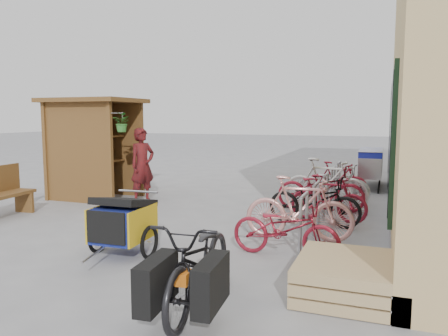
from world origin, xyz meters
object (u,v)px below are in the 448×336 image
(kiosk, at_px, (91,134))
(cargo_bike, at_px, (200,263))
(bike_1, at_px, (299,209))
(bike_3, at_px, (328,198))
(bike_0, at_px, (285,229))
(bike_4, at_px, (321,189))
(bike_7, at_px, (337,180))
(bike_5, at_px, (326,184))
(bike_6, at_px, (333,183))
(child_trailer, at_px, (123,221))
(pallet_stack, at_px, (343,277))
(bike_2, at_px, (314,201))
(shopping_carts, at_px, (371,164))
(person_kiosk, at_px, (142,165))

(kiosk, bearing_deg, cargo_bike, -43.95)
(bike_1, bearing_deg, bike_3, -15.37)
(bike_0, distance_m, bike_4, 3.29)
(bike_1, distance_m, bike_7, 3.92)
(kiosk, relative_size, bike_5, 1.37)
(bike_5, xyz_separation_m, bike_6, (0.07, 0.79, -0.10))
(child_trailer, bearing_deg, pallet_stack, -9.00)
(bike_5, bearing_deg, cargo_bike, -179.75)
(cargo_bike, distance_m, bike_6, 6.29)
(cargo_bike, xyz_separation_m, bike_2, (0.54, 3.95, -0.03))
(bike_7, bearing_deg, bike_3, -167.51)
(bike_2, bearing_deg, shopping_carts, -1.63)
(shopping_carts, height_order, cargo_bike, shopping_carts)
(shopping_carts, height_order, bike_1, shopping_carts)
(pallet_stack, distance_m, bike_7, 5.94)
(shopping_carts, height_order, person_kiosk, person_kiosk)
(bike_4, bearing_deg, bike_2, -178.49)
(person_kiosk, distance_m, bike_7, 4.64)
(pallet_stack, distance_m, bike_4, 4.43)
(bike_6, bearing_deg, person_kiosk, 119.27)
(bike_1, height_order, bike_7, bike_1)
(bike_4, xyz_separation_m, bike_5, (0.07, 0.25, 0.07))
(cargo_bike, bearing_deg, kiosk, 131.34)
(pallet_stack, xyz_separation_m, bike_7, (-0.71, 5.89, 0.24))
(shopping_carts, height_order, child_trailer, shopping_carts)
(bike_0, bearing_deg, bike_1, 6.24)
(bike_6, bearing_deg, kiosk, 113.87)
(child_trailer, xyz_separation_m, bike_0, (2.20, 0.68, -0.08))
(person_kiosk, xyz_separation_m, bike_4, (3.98, 0.50, -0.39))
(child_trailer, height_order, bike_2, bike_2)
(bike_2, relative_size, bike_3, 1.17)
(person_kiosk, bearing_deg, kiosk, 112.66)
(child_trailer, relative_size, bike_0, 0.97)
(bike_3, distance_m, bike_7, 2.46)
(shopping_carts, relative_size, child_trailer, 1.60)
(pallet_stack, xyz_separation_m, bike_5, (-0.81, 4.58, 0.34))
(child_trailer, height_order, bike_7, bike_7)
(bike_3, distance_m, bike_6, 1.95)
(shopping_carts, bearing_deg, bike_4, -103.21)
(shopping_carts, distance_m, bike_2, 5.05)
(pallet_stack, relative_size, cargo_bike, 0.63)
(kiosk, height_order, bike_1, kiosk)
(child_trailer, xyz_separation_m, bike_1, (2.22, 1.61, 0.02))
(bike_3, bearing_deg, pallet_stack, -161.95)
(kiosk, height_order, shopping_carts, kiosk)
(bike_0, bearing_deg, bike_7, 5.14)
(cargo_bike, bearing_deg, bike_5, 79.60)
(shopping_carts, bearing_deg, pallet_stack, -90.00)
(bike_1, bearing_deg, bike_6, -7.06)
(cargo_bike, height_order, bike_7, cargo_bike)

